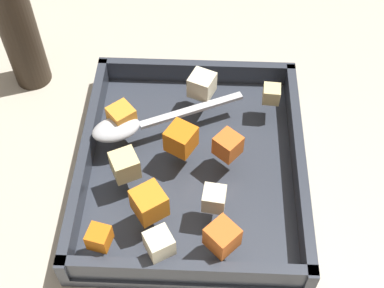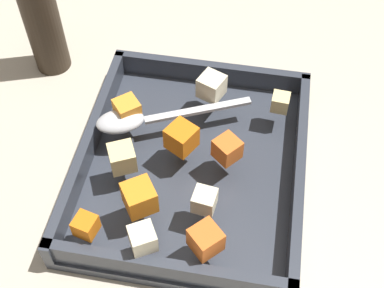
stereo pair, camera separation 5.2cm
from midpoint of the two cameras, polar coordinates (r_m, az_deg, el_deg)
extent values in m
plane|color=#BCB29E|center=(0.67, 2.93, -3.47)|extent=(4.00, 4.00, 0.00)
cube|color=#333842|center=(0.67, 2.22, -2.77)|extent=(0.32, 0.28, 0.01)
cube|color=#333842|center=(0.67, -9.04, 0.07)|extent=(0.32, 0.01, 0.03)
cube|color=#333842|center=(0.65, 13.92, -3.16)|extent=(0.32, 0.01, 0.03)
cube|color=#333842|center=(0.75, 4.07, 7.79)|extent=(0.01, 0.28, 0.03)
cube|color=#333842|center=(0.57, -0.10, -13.84)|extent=(0.01, 0.28, 0.03)
cube|color=orange|center=(0.62, 6.33, -0.34)|extent=(0.04, 0.04, 0.03)
cube|color=orange|center=(0.55, 4.24, -10.63)|extent=(0.04, 0.04, 0.03)
cube|color=orange|center=(0.58, -3.26, -6.04)|extent=(0.05, 0.05, 0.03)
cube|color=orange|center=(0.63, 1.19, 0.58)|extent=(0.04, 0.04, 0.03)
cube|color=orange|center=(0.66, -4.93, 3.64)|extent=(0.04, 0.04, 0.03)
cube|color=orange|center=(0.57, -9.09, -9.01)|extent=(0.03, 0.03, 0.02)
cube|color=beige|center=(0.55, -2.77, -10.51)|extent=(0.04, 0.04, 0.03)
cube|color=#E0CC89|center=(0.68, 11.86, 4.43)|extent=(0.02, 0.02, 0.02)
cube|color=#E0CC89|center=(0.61, -5.31, -1.64)|extent=(0.04, 0.04, 0.03)
cube|color=beige|center=(0.58, 3.95, -6.37)|extent=(0.03, 0.03, 0.03)
cube|color=beige|center=(0.69, 4.30, 6.27)|extent=(0.04, 0.04, 0.03)
ellipsoid|color=silver|center=(0.65, -5.68, 2.40)|extent=(0.06, 0.07, 0.02)
cube|color=silver|center=(0.67, 2.89, 3.61)|extent=(0.07, 0.13, 0.01)
cylinder|color=#2D2319|center=(0.77, -14.44, 13.36)|extent=(0.05, 0.05, 0.18)
camera|label=1|loc=(0.03, -87.63, 3.04)|focal=48.40mm
camera|label=2|loc=(0.03, 92.37, -3.04)|focal=48.40mm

